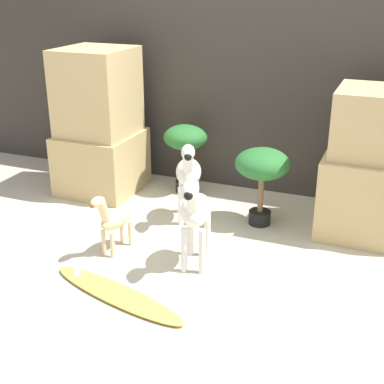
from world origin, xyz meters
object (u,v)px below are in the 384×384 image
potted_palm_front (262,168)px  potted_palm_back (186,143)px  giraffe_figurine (113,219)px  surfboard (116,293)px  zebra_left (188,173)px  zebra_right (195,211)px

potted_palm_front → potted_palm_back: bearing=153.2°
giraffe_figurine → potted_palm_front: 1.17m
potted_palm_front → surfboard: 1.47m
giraffe_figurine → zebra_left: bearing=66.8°
zebra_right → potted_palm_back: 1.31m
zebra_right → giraffe_figurine: 0.61m
surfboard → potted_palm_back: bearing=98.2°
potted_palm_front → giraffe_figurine: bearing=-135.3°
giraffe_figurine → potted_palm_front: potted_palm_front is taller
zebra_left → potted_palm_back: size_ratio=1.10×
zebra_right → potted_palm_back: size_ratio=1.10×
giraffe_figurine → surfboard: size_ratio=0.45×
zebra_left → surfboard: zebra_left is taller
giraffe_figurine → surfboard: giraffe_figurine is taller
zebra_right → potted_palm_front: (0.23, 0.79, 0.06)m
zebra_right → surfboard: 0.71m
potted_palm_front → surfboard: potted_palm_front is taller
zebra_right → potted_palm_front: 0.82m
zebra_right → potted_palm_front: zebra_right is taller
zebra_right → potted_palm_back: (-0.56, 1.18, 0.06)m
zebra_right → giraffe_figurine: size_ratio=1.44×
zebra_left → giraffe_figurine: size_ratio=1.44×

